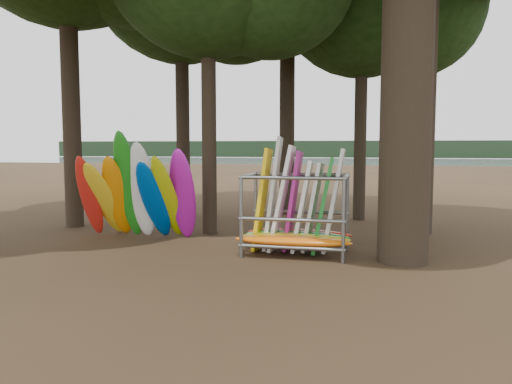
# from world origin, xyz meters

# --- Properties ---
(ground) EXTENTS (120.00, 120.00, 0.00)m
(ground) POSITION_xyz_m (0.00, 0.00, 0.00)
(ground) COLOR #47331E
(ground) RESTS_ON ground
(lake) EXTENTS (160.00, 160.00, 0.00)m
(lake) POSITION_xyz_m (0.00, 60.00, 0.00)
(lake) COLOR gray
(lake) RESTS_ON ground
(far_shore) EXTENTS (160.00, 4.00, 4.00)m
(far_shore) POSITION_xyz_m (0.00, 110.00, 2.00)
(far_shore) COLOR black
(far_shore) RESTS_ON ground
(kayak_row) EXTENTS (3.58, 1.91, 3.22)m
(kayak_row) POSITION_xyz_m (-3.01, 1.34, 1.27)
(kayak_row) COLOR red
(kayak_row) RESTS_ON ground
(storage_rack) EXTENTS (2.81, 1.57, 2.90)m
(storage_rack) POSITION_xyz_m (1.77, 0.32, 0.94)
(storage_rack) COLOR slate
(storage_rack) RESTS_ON ground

